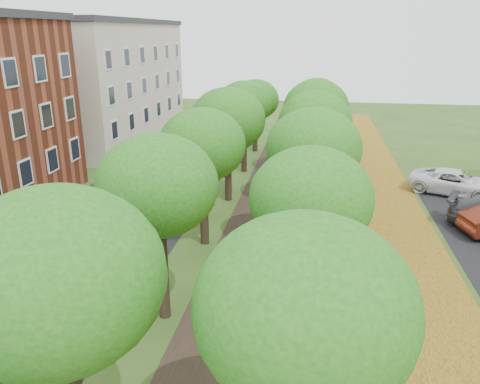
% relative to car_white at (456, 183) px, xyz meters
% --- Properties ---
extents(street_asphalt, '(8.00, 70.00, 0.01)m').
position_rel_car_white_xyz_m(street_asphalt, '(-18.67, -6.23, -0.73)').
color(street_asphalt, black).
rests_on(street_asphalt, ground).
extents(footpath, '(3.20, 70.00, 0.01)m').
position_rel_car_white_xyz_m(footpath, '(-11.17, -6.23, -0.72)').
color(footpath, black).
rests_on(footpath, ground).
extents(leaf_verge, '(7.50, 70.00, 0.01)m').
position_rel_car_white_xyz_m(leaf_verge, '(-6.17, -6.23, -0.72)').
color(leaf_verge, '#A18E1D').
rests_on(leaf_verge, ground).
extents(tree_row_west, '(4.05, 34.05, 6.23)m').
position_rel_car_white_xyz_m(tree_row_west, '(-13.37, -6.23, 3.76)').
color(tree_row_west, black).
rests_on(tree_row_west, ground).
extents(tree_row_east, '(4.05, 34.05, 6.23)m').
position_rel_car_white_xyz_m(tree_row_east, '(-8.57, -6.23, 3.76)').
color(tree_row_east, black).
rests_on(tree_row_east, ground).
extents(building_cream, '(10.30, 20.30, 10.40)m').
position_rel_car_white_xyz_m(building_cream, '(-28.17, 11.77, 4.48)').
color(building_cream, beige).
rests_on(building_cream, ground).
extents(car_white, '(5.77, 4.29, 1.46)m').
position_rel_car_white_xyz_m(car_white, '(0.00, 0.00, 0.00)').
color(car_white, white).
rests_on(car_white, ground).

